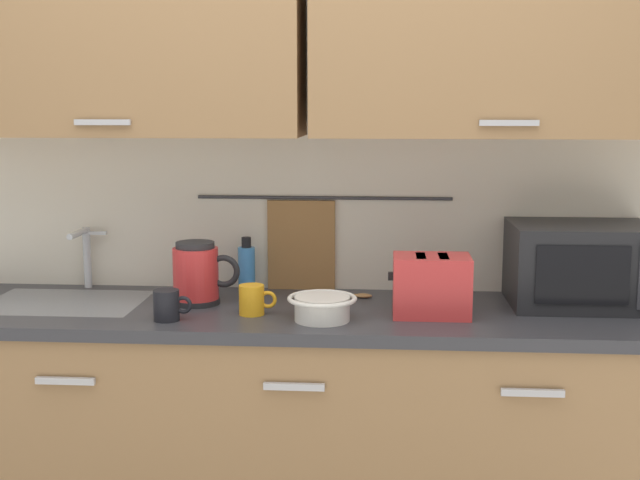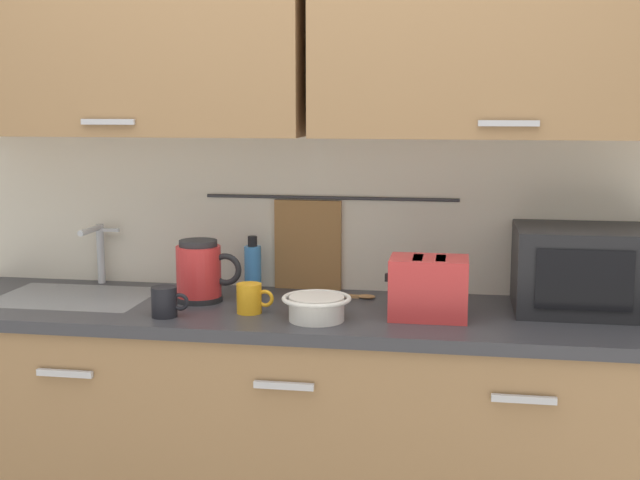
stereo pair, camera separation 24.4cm
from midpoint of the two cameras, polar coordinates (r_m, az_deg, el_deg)
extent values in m
cube|color=#997047|center=(2.88, -3.58, -13.79)|extent=(2.50, 0.60, 0.86)
cube|color=#B7B7BC|center=(2.67, -19.58, -9.09)|extent=(0.18, 0.02, 0.02)
cube|color=#B7B7BC|center=(2.48, -4.65, -9.99)|extent=(0.18, 0.02, 0.02)
cube|color=#B7B7BC|center=(2.47, 11.57, -10.22)|extent=(0.18, 0.02, 0.02)
cube|color=#333338|center=(2.73, -3.67, -5.08)|extent=(2.53, 0.63, 0.04)
cube|color=#9EA0A5|center=(2.98, -19.28, -4.88)|extent=(0.52, 0.38, 0.09)
cube|color=silver|center=(2.99, -2.87, 3.38)|extent=(3.70, 0.06, 2.50)
cube|color=beige|center=(2.97, -2.95, 1.86)|extent=(2.50, 0.01, 0.55)
cube|color=#997047|center=(2.95, -16.14, 13.65)|extent=(1.23, 0.33, 0.70)
cube|color=#B7B7BC|center=(2.77, -17.12, 7.69)|extent=(0.18, 0.01, 0.02)
cube|color=#997047|center=(2.78, 9.98, 14.15)|extent=(1.23, 0.33, 0.70)
cube|color=#B7B7BC|center=(2.60, 10.17, 7.88)|extent=(0.18, 0.01, 0.02)
cylinder|color=#333338|center=(2.94, -2.11, 2.89)|extent=(0.90, 0.01, 0.01)
cube|color=olive|center=(2.97, -3.64, -0.56)|extent=(0.24, 0.02, 0.34)
cylinder|color=#B2B5BA|center=(3.15, -17.77, -1.16)|extent=(0.03, 0.03, 0.22)
cylinder|color=#B2B5BA|center=(3.07, -18.42, 0.41)|extent=(0.02, 0.16, 0.02)
cube|color=#B2B5BA|center=(3.13, -17.18, 0.45)|extent=(0.07, 0.02, 0.01)
cube|color=black|center=(2.83, 15.08, -1.66)|extent=(0.46, 0.34, 0.27)
cube|color=black|center=(2.66, 15.02, -2.37)|extent=(0.29, 0.01, 0.18)
cylinder|color=black|center=(2.83, -10.90, -4.13)|extent=(0.16, 0.16, 0.02)
cylinder|color=red|center=(2.81, -10.96, -2.27)|extent=(0.15, 0.15, 0.17)
cylinder|color=#262628|center=(2.79, -11.02, -0.36)|extent=(0.13, 0.13, 0.02)
torus|color=black|center=(2.78, -9.12, -2.14)|extent=(0.11, 0.02, 0.11)
cylinder|color=#3F8CD8|center=(2.96, -7.40, -2.04)|extent=(0.06, 0.06, 0.16)
cylinder|color=black|center=(2.94, -7.43, -0.17)|extent=(0.03, 0.03, 0.04)
cylinder|color=black|center=(2.63, -13.09, -4.39)|extent=(0.08, 0.08, 0.09)
torus|color=black|center=(2.61, -12.00, -4.39)|extent=(0.06, 0.01, 0.06)
cylinder|color=silver|center=(2.56, -2.59, -4.73)|extent=(0.17, 0.17, 0.07)
torus|color=silver|center=(2.55, -2.60, -4.04)|extent=(0.21, 0.21, 0.01)
cube|color=red|center=(2.62, 4.99, -3.15)|extent=(0.24, 0.17, 0.19)
cube|color=black|center=(2.60, 4.25, -1.23)|extent=(0.03, 0.12, 0.01)
cube|color=black|center=(2.60, 5.79, -1.24)|extent=(0.03, 0.12, 0.01)
cube|color=black|center=(2.61, 2.19, -2.50)|extent=(0.02, 0.02, 0.02)
cylinder|color=orange|center=(2.65, -7.34, -4.10)|extent=(0.08, 0.08, 0.09)
torus|color=orange|center=(2.64, -6.23, -4.09)|extent=(0.06, 0.01, 0.06)
cube|color=#9E7042|center=(2.88, -2.12, -3.80)|extent=(0.22, 0.03, 0.01)
ellipsoid|color=#9E7042|center=(2.86, 0.55, -3.84)|extent=(0.06, 0.04, 0.01)
camera|label=1|loc=(0.12, -92.58, -0.42)|focal=46.85mm
camera|label=2|loc=(0.12, 87.42, 0.42)|focal=46.85mm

